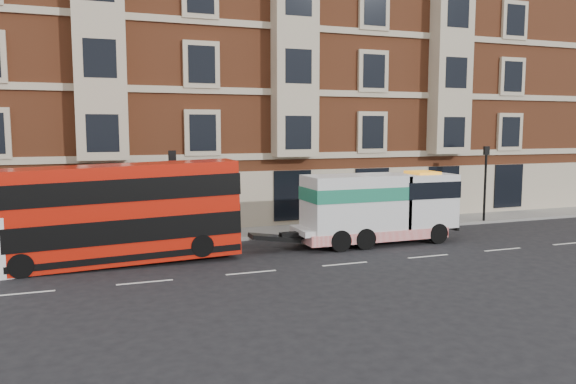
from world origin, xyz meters
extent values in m
plane|color=black|center=(0.00, 0.00, 0.00)|extent=(120.00, 120.00, 0.00)
cube|color=slate|center=(0.00, 7.50, 0.07)|extent=(90.00, 3.00, 0.15)
cube|color=brown|center=(0.50, 15.00, 9.00)|extent=(45.00, 12.00, 18.00)
cylinder|color=black|center=(-6.00, 6.20, 2.15)|extent=(0.14, 0.14, 4.00)
cube|color=black|center=(-6.00, 6.20, 4.25)|extent=(0.35, 0.15, 0.50)
cylinder|color=black|center=(12.00, 6.20, 2.15)|extent=(0.14, 0.14, 4.00)
cube|color=black|center=(12.00, 6.20, 4.25)|extent=(0.35, 0.15, 0.50)
cube|color=red|center=(-8.85, 3.23, 2.10)|extent=(10.01, 2.23, 3.93)
cube|color=black|center=(-8.85, 3.23, 1.52)|extent=(10.05, 2.29, 0.94)
cube|color=black|center=(-8.85, 3.23, 3.13)|extent=(10.05, 2.29, 0.89)
cylinder|color=black|center=(-12.24, 2.22, 0.46)|extent=(0.93, 0.29, 0.93)
cylinder|color=black|center=(-12.24, 4.23, 0.46)|extent=(0.93, 0.29, 0.93)
cylinder|color=black|center=(-5.45, 2.22, 0.73)|extent=(0.93, 0.29, 0.93)
cylinder|color=black|center=(-5.45, 4.23, 0.73)|extent=(0.93, 0.29, 0.93)
cube|color=silver|center=(3.15, 3.23, 0.85)|extent=(8.04, 2.05, 0.27)
cube|color=silver|center=(5.74, 3.23, 2.01)|extent=(2.86, 2.23, 2.59)
cube|color=silver|center=(2.08, 3.23, 2.05)|extent=(4.82, 2.23, 2.59)
cube|color=#197255|center=(2.08, 3.23, 2.50)|extent=(4.87, 2.27, 0.63)
cube|color=red|center=(2.97, 3.23, 0.54)|extent=(7.15, 2.29, 0.49)
cylinder|color=black|center=(6.01, 2.22, 0.49)|extent=(0.98, 0.31, 0.98)
cylinder|color=black|center=(6.01, 4.23, 0.49)|extent=(0.98, 0.31, 0.98)
cylinder|color=black|center=(2.08, 2.22, 0.49)|extent=(0.98, 0.36, 0.98)
cylinder|color=black|center=(2.08, 4.23, 0.49)|extent=(0.98, 0.36, 0.98)
cylinder|color=black|center=(0.83, 2.22, 0.49)|extent=(0.98, 0.36, 0.98)
cylinder|color=black|center=(0.83, 4.23, 0.49)|extent=(0.98, 0.36, 0.98)
cylinder|color=black|center=(-12.02, 2.30, 0.34)|extent=(0.70, 0.35, 0.67)
cylinder|color=black|center=(-12.36, 3.94, 0.34)|extent=(0.70, 0.35, 0.67)
camera|label=1|loc=(-9.92, -20.33, 5.55)|focal=35.00mm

